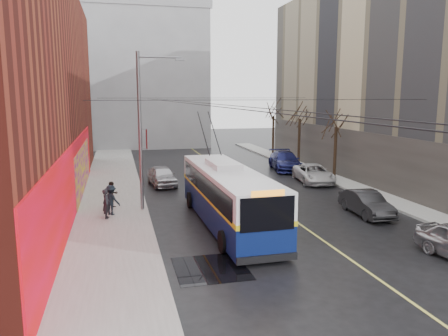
% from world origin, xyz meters
% --- Properties ---
extents(ground, '(140.00, 140.00, 0.00)m').
position_xyz_m(ground, '(0.00, 0.00, 0.00)').
color(ground, black).
rests_on(ground, ground).
extents(sidewalk_left, '(4.00, 60.00, 0.15)m').
position_xyz_m(sidewalk_left, '(-8.00, 12.00, 0.07)').
color(sidewalk_left, gray).
rests_on(sidewalk_left, ground).
extents(sidewalk_right, '(2.00, 60.00, 0.15)m').
position_xyz_m(sidewalk_right, '(9.00, 12.00, 0.07)').
color(sidewalk_right, gray).
rests_on(sidewalk_right, ground).
extents(lane_line, '(0.12, 50.00, 0.01)m').
position_xyz_m(lane_line, '(1.50, 14.00, 0.00)').
color(lane_line, '#BFB74C').
rests_on(lane_line, ground).
extents(building_right, '(14.06, 36.00, 16.00)m').
position_xyz_m(building_right, '(16.99, 14.00, 7.99)').
color(building_right, tan).
rests_on(building_right, ground).
extents(building_far, '(20.50, 12.10, 18.00)m').
position_xyz_m(building_far, '(-6.00, 44.99, 9.02)').
color(building_far, gray).
rests_on(building_far, ground).
extents(streetlight_pole, '(2.65, 0.60, 9.00)m').
position_xyz_m(streetlight_pole, '(-6.14, 10.00, 4.85)').
color(streetlight_pole, slate).
rests_on(streetlight_pole, ground).
extents(catenary_wires, '(18.00, 60.00, 0.22)m').
position_xyz_m(catenary_wires, '(-2.54, 14.77, 6.25)').
color(catenary_wires, black).
extents(tree_near, '(3.20, 3.20, 6.40)m').
position_xyz_m(tree_near, '(9.00, 16.00, 4.98)').
color(tree_near, black).
rests_on(tree_near, ground).
extents(tree_mid, '(3.20, 3.20, 6.68)m').
position_xyz_m(tree_mid, '(9.00, 23.00, 5.25)').
color(tree_mid, black).
rests_on(tree_mid, ground).
extents(tree_far, '(3.20, 3.20, 6.57)m').
position_xyz_m(tree_far, '(9.00, 30.00, 5.14)').
color(tree_far, black).
rests_on(tree_far, ground).
extents(puddle, '(2.78, 2.91, 0.01)m').
position_xyz_m(puddle, '(-4.24, 0.85, 0.00)').
color(puddle, black).
rests_on(puddle, ground).
extents(pigeons_flying, '(5.21, 4.08, 2.31)m').
position_xyz_m(pigeons_flying, '(-3.11, 10.25, 6.95)').
color(pigeons_flying, slate).
extents(trolleybus, '(2.93, 11.94, 5.62)m').
position_xyz_m(trolleybus, '(-2.16, 6.33, 1.56)').
color(trolleybus, '#09164A').
rests_on(trolleybus, ground).
extents(parked_car_b, '(1.63, 4.18, 1.36)m').
position_xyz_m(parked_car_b, '(5.80, 6.23, 0.68)').
color(parked_car_b, '#232326').
rests_on(parked_car_b, ground).
extents(parked_car_c, '(2.96, 5.24, 1.38)m').
position_xyz_m(parked_car_c, '(7.00, 15.53, 0.69)').
color(parked_car_c, silver).
rests_on(parked_car_c, ground).
extents(parked_car_d, '(3.20, 5.95, 1.64)m').
position_xyz_m(parked_car_d, '(6.97, 21.33, 0.82)').
color(parked_car_d, navy).
rests_on(parked_car_d, ground).
extents(following_car, '(2.14, 4.39, 1.44)m').
position_xyz_m(following_car, '(-4.43, 17.21, 0.72)').
color(following_car, '#B3B2B7').
rests_on(following_car, ground).
extents(pedestrian_a, '(0.42, 0.60, 1.58)m').
position_xyz_m(pedestrian_a, '(-8.25, 8.51, 0.94)').
color(pedestrian_a, black).
rests_on(pedestrian_a, sidewalk_left).
extents(pedestrian_b, '(0.95, 0.93, 1.54)m').
position_xyz_m(pedestrian_b, '(-7.96, 10.76, 0.92)').
color(pedestrian_b, black).
rests_on(pedestrian_b, sidewalk_left).
extents(pedestrian_c, '(1.23, 1.11, 1.66)m').
position_xyz_m(pedestrian_c, '(-8.02, 9.18, 0.98)').
color(pedestrian_c, black).
rests_on(pedestrian_c, sidewalk_left).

